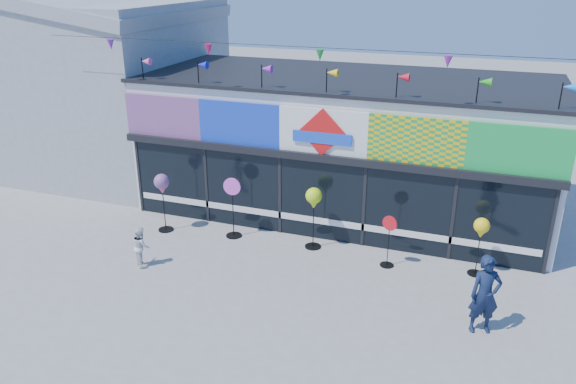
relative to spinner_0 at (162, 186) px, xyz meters
The scene contains 10 objects.
ground 5.18m from the spinner_0, 28.76° to the right, with size 80.00×80.00×0.00m, color gray.
kite_shop 5.67m from the spinner_0, 38.98° to the left, with size 16.00×5.70×5.31m.
neighbour_building 7.49m from the spinner_0, 140.73° to the left, with size 8.18×7.20×6.87m.
spinner_0 is the anchor object (origin of this frame).
spinner_1 2.10m from the spinner_0, ahead, with size 0.49×0.45×1.76m.
spinner_2 4.36m from the spinner_0, ahead, with size 0.44×0.44×1.73m.
spinner_3 6.46m from the spinner_0, ahead, with size 0.39×0.35×1.39m.
spinner_4 8.59m from the spinner_0, ahead, with size 0.39×0.39×1.52m.
adult_man 9.02m from the spinner_0, 12.92° to the right, with size 0.63×0.42×1.74m, color #131E3C.
child 2.22m from the spinner_0, 75.32° to the right, with size 0.51×0.29×1.05m, color white.
Camera 1 is at (3.92, -10.25, 7.10)m, focal length 35.00 mm.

